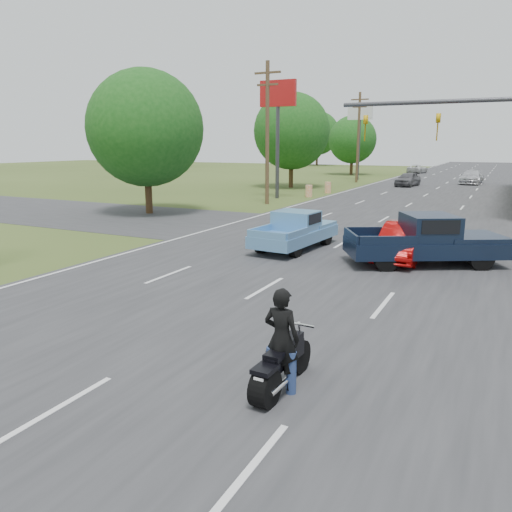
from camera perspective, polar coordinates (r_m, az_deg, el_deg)
The scene contains 23 objects.
ground at distance 9.28m, azimuth -21.91°, elevation -16.05°, with size 200.00×200.00×0.00m, color #3C4C1E.
main_road at distance 45.85m, azimuth 18.83°, elevation 6.60°, with size 15.00×180.00×0.02m, color #2D2D30.
cross_road at distance 24.44m, azimuth 11.30°, elevation 2.26°, with size 120.00×10.00×0.02m, color #2D2D30.
utility_pole_5 at distance 36.81m, azimuth 1.30°, elevation 14.22°, with size 2.00×0.28×10.00m.
utility_pole_6 at distance 59.37m, azimuth 11.62°, elevation 13.38°, with size 2.00×0.28×10.00m.
tree_0 at distance 32.41m, azimuth -12.51°, elevation 14.05°, with size 7.14×7.14×8.84m.
tree_1 at distance 51.22m, azimuth 4.10°, elevation 14.04°, with size 7.56×7.56×9.36m.
tree_2 at distance 74.11m, azimuth 10.97°, elevation 12.93°, with size 6.72×6.72×8.32m.
tree_4 at distance 101.01m, azimuth -10.95°, elevation 13.86°, with size 9.24×9.24×11.44m.
tree_6 at distance 106.62m, azimuth 7.05°, elevation 13.75°, with size 8.82×8.82×10.92m.
barrel_2 at distance 42.10m, azimuth 6.06°, elevation 7.39°, with size 0.56×0.56×1.00m, color orange.
barrel_3 at distance 45.75m, azimuth 8.22°, elevation 7.75°, with size 0.56×0.56×1.00m, color orange.
pole_sign_left_near at distance 40.94m, azimuth 2.52°, elevation 16.65°, with size 3.00×0.35×9.20m.
pole_sign_left_far at distance 63.55m, azimuth 11.79°, elevation 14.98°, with size 3.00×0.35×9.20m.
signal_mast at distance 22.21m, azimuth 26.09°, elevation 12.67°, with size 9.12×0.40×7.00m.
red_convertible at distance 19.73m, azimuth 16.51°, elevation 1.57°, with size 1.48×4.24×1.40m, color #990707.
motorcycle at distance 8.99m, azimuth 2.74°, elevation -12.64°, with size 0.65×2.11×1.07m.
rider at distance 8.86m, azimuth 2.92°, elevation -9.96°, with size 0.66×0.44×1.82m, color black.
blue_pickup at distance 21.05m, azimuth 4.64°, elevation 3.02°, with size 2.27×4.96×1.60m.
navy_pickup at distance 19.14m, azimuth 19.17°, elevation 1.77°, with size 5.91×4.60×1.85m.
distant_car_grey at distance 54.97m, azimuth 16.96°, elevation 8.38°, with size 1.73×4.31×1.47m, color #55555A.
distant_car_silver at distance 60.58m, azimuth 23.42°, elevation 8.28°, with size 2.14×5.27×1.53m, color silver.
distant_car_white at distance 80.65m, azimuth 17.96°, elevation 9.44°, with size 2.11×4.57×1.27m, color silver.
Camera 1 is at (6.35, -5.20, 4.32)m, focal length 35.00 mm.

